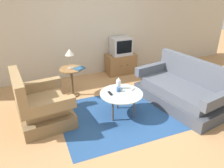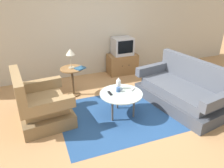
# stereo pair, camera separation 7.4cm
# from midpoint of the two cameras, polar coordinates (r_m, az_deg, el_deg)

# --- Properties ---
(ground_plane) EXTENTS (16.00, 16.00, 0.00)m
(ground_plane) POSITION_cam_midpoint_polar(r_m,az_deg,el_deg) (4.14, 4.23, -8.54)
(ground_plane) COLOR #AD7F51
(back_wall) EXTENTS (9.00, 0.12, 2.70)m
(back_wall) POSITION_cam_midpoint_polar(r_m,az_deg,el_deg) (5.68, -5.53, 15.64)
(back_wall) COLOR #BCB29E
(back_wall) RESTS_ON ground
(area_rug) EXTENTS (2.25, 1.76, 0.00)m
(area_rug) POSITION_cam_midpoint_polar(r_m,az_deg,el_deg) (4.19, 2.80, -8.00)
(area_rug) COLOR navy
(area_rug) RESTS_ON ground
(armchair) EXTENTS (0.96, 1.08, 0.96)m
(armchair) POSITION_cam_midpoint_polar(r_m,az_deg,el_deg) (4.05, -17.63, -5.46)
(armchair) COLOR brown
(armchair) RESTS_ON ground
(couch) EXTENTS (1.21, 1.93, 0.90)m
(couch) POSITION_cam_midpoint_polar(r_m,az_deg,el_deg) (4.62, 18.33, -1.93)
(couch) COLOR #3E424B
(couch) RESTS_ON ground
(coffee_table) EXTENTS (0.78, 0.78, 0.46)m
(coffee_table) POSITION_cam_midpoint_polar(r_m,az_deg,el_deg) (3.98, 2.94, -2.94)
(coffee_table) COLOR #B2C6C1
(coffee_table) RESTS_ON ground
(side_table) EXTENTS (0.49, 0.49, 0.63)m
(side_table) POSITION_cam_midpoint_polar(r_m,az_deg,el_deg) (4.75, -9.88, 2.07)
(side_table) COLOR olive
(side_table) RESTS_ON ground
(tv_stand) EXTENTS (0.78, 0.45, 0.53)m
(tv_stand) POSITION_cam_midpoint_polar(r_m,az_deg,el_deg) (5.94, 3.05, 5.28)
(tv_stand) COLOR olive
(tv_stand) RESTS_ON ground
(television) EXTENTS (0.52, 0.42, 0.45)m
(television) POSITION_cam_midpoint_polar(r_m,az_deg,el_deg) (5.80, 3.10, 9.85)
(television) COLOR #B7B7BC
(television) RESTS_ON tv_stand
(table_lamp) EXTENTS (0.18, 0.18, 0.42)m
(table_lamp) POSITION_cam_midpoint_polar(r_m,az_deg,el_deg) (4.58, -10.36, 7.94)
(table_lamp) COLOR #9E937A
(table_lamp) RESTS_ON side_table
(vase) EXTENTS (0.08, 0.08, 0.23)m
(vase) POSITION_cam_midpoint_polar(r_m,az_deg,el_deg) (4.07, 2.23, 0.17)
(vase) COLOR white
(vase) RESTS_ON coffee_table
(mug) EXTENTS (0.12, 0.08, 0.08)m
(mug) POSITION_cam_midpoint_polar(r_m,az_deg,el_deg) (4.00, 2.22, -1.43)
(mug) COLOR #335184
(mug) RESTS_ON coffee_table
(tv_remote_dark) EXTENTS (0.04, 0.15, 0.02)m
(tv_remote_dark) POSITION_cam_midpoint_polar(r_m,az_deg,el_deg) (3.93, -0.01, -2.42)
(tv_remote_dark) COLOR black
(tv_remote_dark) RESTS_ON coffee_table
(tv_remote_silver) EXTENTS (0.14, 0.12, 0.02)m
(tv_remote_silver) POSITION_cam_midpoint_polar(r_m,az_deg,el_deg) (4.09, 5.82, -1.42)
(tv_remote_silver) COLOR #B2B2B7
(tv_remote_silver) RESTS_ON coffee_table
(book) EXTENTS (0.25, 0.24, 0.03)m
(book) POSITION_cam_midpoint_polar(r_m,az_deg,el_deg) (4.62, -7.83, 4.13)
(book) COLOR navy
(book) RESTS_ON side_table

